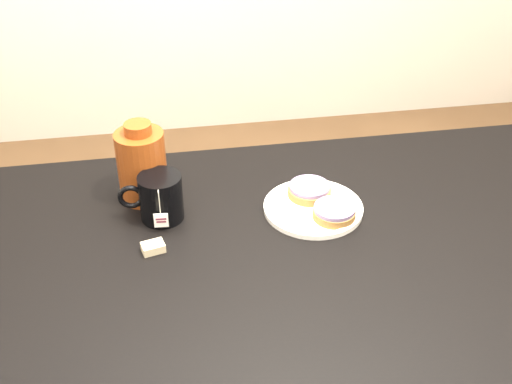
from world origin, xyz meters
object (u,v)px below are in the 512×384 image
(plate, at_px, (313,207))
(bagel_back, at_px, (309,190))
(table, at_px, (315,283))
(teabag_pouch, at_px, (153,247))
(bagel_front, at_px, (334,212))
(bagel_package, at_px, (142,164))
(mug, at_px, (160,197))

(plate, distance_m, bagel_back, 0.05)
(table, relative_size, teabag_pouch, 31.11)
(bagel_front, relative_size, bagel_package, 0.53)
(bagel_front, distance_m, mug, 0.37)
(table, relative_size, bagel_package, 7.50)
(plate, height_order, bagel_package, bagel_package)
(teabag_pouch, bearing_deg, plate, 13.51)
(bagel_front, bearing_deg, bagel_package, 157.35)
(bagel_back, relative_size, teabag_pouch, 2.83)
(table, bearing_deg, bagel_back, 81.59)
(mug, distance_m, teabag_pouch, 0.12)
(mug, height_order, bagel_package, bagel_package)
(table, height_order, bagel_back, bagel_back)
(bagel_back, bearing_deg, teabag_pouch, -160.25)
(bagel_back, bearing_deg, mug, -177.73)
(bagel_back, bearing_deg, bagel_package, 168.51)
(plate, xyz_separation_m, bagel_front, (0.03, -0.05, 0.02))
(table, bearing_deg, bagel_front, 57.99)
(bagel_back, bearing_deg, table, -98.41)
(table, height_order, bagel_package, bagel_package)
(plate, relative_size, bagel_back, 1.72)
(plate, xyz_separation_m, bagel_package, (-0.36, 0.12, 0.08))
(bagel_package, bearing_deg, mug, -69.31)
(teabag_pouch, bearing_deg, mug, 79.06)
(bagel_back, relative_size, mug, 0.90)
(plate, xyz_separation_m, mug, (-0.33, 0.03, 0.04))
(mug, bearing_deg, teabag_pouch, -96.60)
(bagel_package, bearing_deg, bagel_front, -22.65)
(mug, bearing_deg, bagel_package, 115.04)
(teabag_pouch, bearing_deg, bagel_package, 93.12)
(bagel_back, distance_m, bagel_front, 0.10)
(bagel_front, relative_size, teabag_pouch, 2.22)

